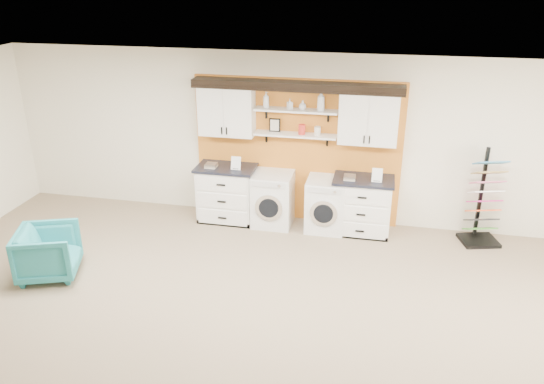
% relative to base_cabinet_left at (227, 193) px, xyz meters
% --- Properties ---
extents(floor, '(10.00, 10.00, 0.00)m').
position_rel_base_cabinet_left_xyz_m(floor, '(1.13, -3.64, -0.48)').
color(floor, '#8B795D').
rests_on(floor, ground).
extents(ceiling, '(10.00, 10.00, 0.00)m').
position_rel_base_cabinet_left_xyz_m(ceiling, '(1.13, -3.64, 2.32)').
color(ceiling, white).
rests_on(ceiling, wall_back).
extents(wall_back, '(10.00, 0.00, 10.00)m').
position_rel_base_cabinet_left_xyz_m(wall_back, '(1.13, 0.36, 0.92)').
color(wall_back, silver).
rests_on(wall_back, floor).
extents(accent_panel, '(3.40, 0.07, 2.40)m').
position_rel_base_cabinet_left_xyz_m(accent_panel, '(1.13, 0.32, 0.72)').
color(accent_panel, '#C87222').
rests_on(accent_panel, wall_back).
extents(upper_cabinet_left, '(0.90, 0.35, 0.84)m').
position_rel_base_cabinet_left_xyz_m(upper_cabinet_left, '(-0.00, 0.15, 1.40)').
color(upper_cabinet_left, white).
rests_on(upper_cabinet_left, wall_back).
extents(upper_cabinet_right, '(0.90, 0.35, 0.84)m').
position_rel_base_cabinet_left_xyz_m(upper_cabinet_right, '(2.26, 0.15, 1.40)').
color(upper_cabinet_right, white).
rests_on(upper_cabinet_right, wall_back).
extents(shelf_lower, '(1.32, 0.28, 0.03)m').
position_rel_base_cabinet_left_xyz_m(shelf_lower, '(1.13, 0.16, 1.05)').
color(shelf_lower, white).
rests_on(shelf_lower, wall_back).
extents(shelf_upper, '(1.32, 0.28, 0.03)m').
position_rel_base_cabinet_left_xyz_m(shelf_upper, '(1.13, 0.16, 1.45)').
color(shelf_upper, white).
rests_on(shelf_upper, wall_back).
extents(crown_molding, '(3.30, 0.41, 0.13)m').
position_rel_base_cabinet_left_xyz_m(crown_molding, '(1.13, 0.17, 1.85)').
color(crown_molding, black).
rests_on(crown_molding, wall_back).
extents(picture_frame, '(0.18, 0.02, 0.22)m').
position_rel_base_cabinet_left_xyz_m(picture_frame, '(0.78, 0.21, 1.18)').
color(picture_frame, black).
rests_on(picture_frame, shelf_lower).
extents(canister_red, '(0.11, 0.11, 0.16)m').
position_rel_base_cabinet_left_xyz_m(canister_red, '(1.23, 0.16, 1.15)').
color(canister_red, red).
rests_on(canister_red, shelf_lower).
extents(canister_cream, '(0.10, 0.10, 0.14)m').
position_rel_base_cabinet_left_xyz_m(canister_cream, '(1.48, 0.16, 1.14)').
color(canister_cream, silver).
rests_on(canister_cream, shelf_lower).
extents(base_cabinet_left, '(0.98, 0.66, 0.96)m').
position_rel_base_cabinet_left_xyz_m(base_cabinet_left, '(0.00, 0.00, 0.00)').
color(base_cabinet_left, white).
rests_on(base_cabinet_left, floor).
extents(base_cabinet_right, '(0.95, 0.66, 0.93)m').
position_rel_base_cabinet_left_xyz_m(base_cabinet_right, '(2.26, 0.00, -0.01)').
color(base_cabinet_right, white).
rests_on(base_cabinet_right, floor).
extents(washer, '(0.64, 0.71, 0.90)m').
position_rel_base_cabinet_left_xyz_m(washer, '(0.80, -0.00, -0.03)').
color(washer, white).
rests_on(washer, floor).
extents(dryer, '(0.62, 0.71, 0.87)m').
position_rel_base_cabinet_left_xyz_m(dryer, '(1.68, -0.00, -0.04)').
color(dryer, white).
rests_on(dryer, floor).
extents(sample_rack, '(0.65, 0.59, 1.52)m').
position_rel_base_cabinet_left_xyz_m(sample_rack, '(4.10, 0.03, 0.02)').
color(sample_rack, black).
rests_on(sample_rack, floor).
extents(armchair, '(0.99, 0.98, 0.71)m').
position_rel_base_cabinet_left_xyz_m(armchair, '(-1.91, -2.25, -0.12)').
color(armchair, teal).
rests_on(armchair, floor).
extents(soap_bottle_a, '(0.14, 0.14, 0.25)m').
position_rel_base_cabinet_left_xyz_m(soap_bottle_a, '(0.65, 0.16, 1.59)').
color(soap_bottle_a, silver).
rests_on(soap_bottle_a, shelf_upper).
extents(soap_bottle_b, '(0.10, 0.10, 0.16)m').
position_rel_base_cabinet_left_xyz_m(soap_bottle_b, '(1.03, 0.16, 1.55)').
color(soap_bottle_b, silver).
rests_on(soap_bottle_b, shelf_upper).
extents(soap_bottle_c, '(0.16, 0.16, 0.14)m').
position_rel_base_cabinet_left_xyz_m(soap_bottle_c, '(1.23, 0.16, 1.54)').
color(soap_bottle_c, silver).
rests_on(soap_bottle_c, shelf_upper).
extents(soap_bottle_d, '(0.16, 0.16, 0.31)m').
position_rel_base_cabinet_left_xyz_m(soap_bottle_d, '(1.52, 0.16, 1.62)').
color(soap_bottle_d, silver).
rests_on(soap_bottle_d, shelf_upper).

